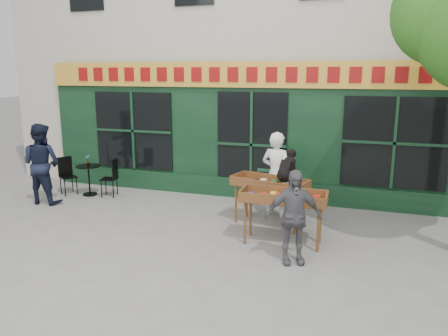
# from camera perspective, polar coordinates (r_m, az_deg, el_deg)

# --- Properties ---
(ground) EXTENTS (80.00, 80.00, 0.00)m
(ground) POSITION_cam_1_polar(r_m,az_deg,el_deg) (8.71, -0.47, -8.12)
(ground) COLOR slate
(ground) RESTS_ON ground
(building) EXTENTS (14.00, 7.26, 10.00)m
(building) POSITION_cam_1_polar(r_m,az_deg,el_deg) (14.07, 7.92, 20.16)
(building) COLOR beige
(building) RESTS_ON ground
(book_cart_center) EXTENTS (1.61, 0.96, 0.99)m
(book_cart_center) POSITION_cam_1_polar(r_m,az_deg,el_deg) (8.81, 5.96, -2.34)
(book_cart_center) COLOR brown
(book_cart_center) RESTS_ON ground
(dog) EXTENTS (0.47, 0.66, 0.60)m
(dog) POSITION_cam_1_polar(r_m,az_deg,el_deg) (8.59, 8.24, 0.42)
(dog) COLOR black
(dog) RESTS_ON book_cart_center
(woman) EXTENTS (0.75, 0.59, 1.83)m
(woman) POSITION_cam_1_polar(r_m,az_deg,el_deg) (9.40, 6.84, -0.82)
(woman) COLOR white
(woman) RESTS_ON ground
(book_cart_right) EXTENTS (1.52, 0.67, 0.99)m
(book_cart_right) POSITION_cam_1_polar(r_m,az_deg,el_deg) (7.89, 7.77, -4.17)
(book_cart_right) COLOR brown
(book_cart_right) RESTS_ON ground
(man_right) EXTENTS (0.99, 0.70, 1.56)m
(man_right) POSITION_cam_1_polar(r_m,az_deg,el_deg) (7.15, 9.00, -6.33)
(man_right) COLOR #515156
(man_right) RESTS_ON ground
(bistro_table) EXTENTS (0.60, 0.60, 0.76)m
(bistro_table) POSITION_cam_1_polar(r_m,az_deg,el_deg) (11.49, -17.26, -0.77)
(bistro_table) COLOR black
(bistro_table) RESTS_ON ground
(bistro_chair_left) EXTENTS (0.50, 0.50, 0.95)m
(bistro_chair_left) POSITION_cam_1_polar(r_m,az_deg,el_deg) (11.82, -19.88, -0.52)
(bistro_chair_left) COLOR black
(bistro_chair_left) RESTS_ON ground
(bistro_chair_right) EXTENTS (0.43, 0.43, 0.95)m
(bistro_chair_right) POSITION_cam_1_polar(r_m,az_deg,el_deg) (11.19, -14.40, -0.87)
(bistro_chair_right) COLOR black
(bistro_chair_right) RESTS_ON ground
(potted_plant) EXTENTS (0.17, 0.14, 0.28)m
(potted_plant) POSITION_cam_1_polar(r_m,az_deg,el_deg) (11.42, -17.37, 1.00)
(potted_plant) COLOR gray
(potted_plant) RESTS_ON bistro_table
(man_left) EXTENTS (0.96, 0.76, 1.90)m
(man_left) POSITION_cam_1_polar(r_m,az_deg,el_deg) (11.11, -22.74, 0.52)
(man_left) COLOR black
(man_left) RESTS_ON ground
(chalkboard) EXTENTS (0.56, 0.21, 0.79)m
(chalkboard) POSITION_cam_1_polar(r_m,az_deg,el_deg) (10.49, 5.71, -2.30)
(chalkboard) COLOR black
(chalkboard) RESTS_ON ground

